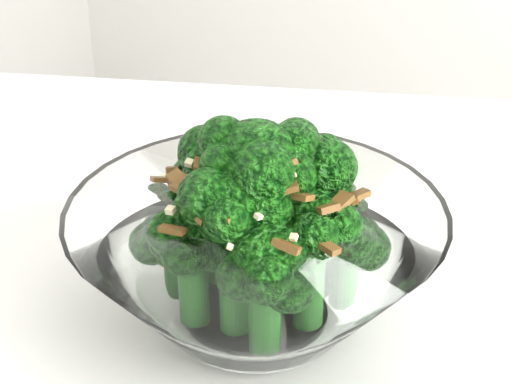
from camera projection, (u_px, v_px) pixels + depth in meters
The scene contains 1 object.
broccoli_dish at pixel (257, 250), 0.47m from camera, with size 0.22×0.22×0.14m.
Camera 1 is at (0.10, -0.35, 1.06)m, focal length 55.00 mm.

